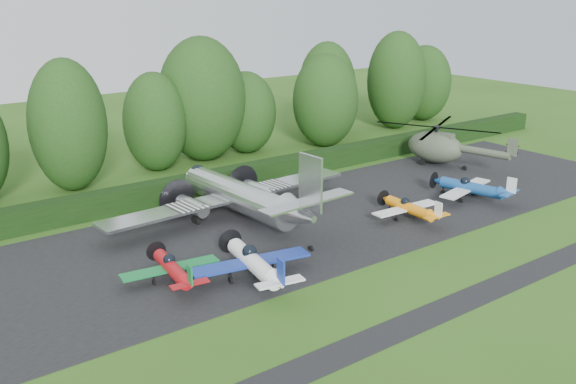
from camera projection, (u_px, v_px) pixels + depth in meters
ground at (388, 268)px, 42.22m from camera, size 160.00×160.00×0.00m
apron at (296, 225)px, 49.87m from camera, size 70.00×18.00×0.01m
taxiway_verge at (461, 303)px, 37.63m from camera, size 70.00×2.00×0.00m
hedgerow at (223, 190)px, 58.29m from camera, size 90.00×1.60×2.00m
transport_plane at (241, 196)px, 50.26m from camera, size 22.40×17.18×7.18m
light_plane_red at (172, 268)px, 39.82m from camera, size 6.27×6.59×2.41m
light_plane_white at (254, 262)px, 40.04m from camera, size 7.88×8.29×3.03m
light_plane_orange at (409, 208)px, 50.67m from camera, size 6.16×6.48×2.37m
light_plane_blue at (471, 187)px, 55.30m from camera, size 7.10×7.47×2.73m
helicopter at (436, 144)px, 65.83m from camera, size 12.69×14.85×4.09m
sign_board at (438, 140)px, 72.40m from camera, size 2.86×0.11×1.61m
tree_1 at (424, 83)px, 87.30m from camera, size 7.29×7.29×10.18m
tree_2 at (202, 99)px, 66.54m from camera, size 9.11×9.11×12.96m
tree_5 at (246, 113)px, 70.17m from camera, size 6.63×6.63×8.99m
tree_6 at (325, 101)px, 72.79m from camera, size 7.50×7.50×10.61m
tree_7 at (396, 80)px, 81.88m from camera, size 7.46×7.46×12.40m
tree_8 at (327, 88)px, 79.69m from camera, size 7.15×7.15×11.31m
tree_9 at (155, 122)px, 63.12m from camera, size 6.28×6.28×9.87m
tree_10 at (68, 126)px, 56.62m from camera, size 6.81×6.81×11.91m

